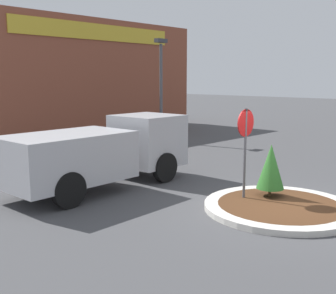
{
  "coord_description": "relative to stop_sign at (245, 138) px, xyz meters",
  "views": [
    {
      "loc": [
        -9.57,
        -5.09,
        3.36
      ],
      "look_at": [
        -0.96,
        3.07,
        1.42
      ],
      "focal_mm": 45.0,
      "sensor_mm": 36.0,
      "label": 1
    }
  ],
  "objects": [
    {
      "name": "ground_plane",
      "position": [
        0.1,
        -1.04,
        -1.79
      ],
      "size": [
        120.0,
        120.0,
        0.0
      ],
      "primitive_type": "plane",
      "color": "#474749"
    },
    {
      "name": "traffic_island",
      "position": [
        0.1,
        -1.04,
        -1.72
      ],
      "size": [
        3.89,
        3.89,
        0.15
      ],
      "color": "beige",
      "rests_on": "ground_plane"
    },
    {
      "name": "stop_sign",
      "position": [
        0.0,
        0.0,
        0.0
      ],
      "size": [
        0.73,
        0.07,
        2.57
      ],
      "color": "#4C4C51",
      "rests_on": "ground_plane"
    },
    {
      "name": "island_shrub",
      "position": [
        0.62,
        -0.44,
        -0.81
      ],
      "size": [
        0.75,
        0.75,
        1.44
      ],
      "color": "brown",
      "rests_on": "traffic_island"
    },
    {
      "name": "utility_truck",
      "position": [
        -1.66,
        4.07,
        -0.64
      ],
      "size": [
        6.09,
        2.32,
        2.13
      ],
      "rotation": [
        0.0,
        0.0,
        0.03
      ],
      "color": "#B2B2B7",
      "rests_on": "ground_plane"
    },
    {
      "name": "storefront_building",
      "position": [
        5.72,
        16.75,
        1.6
      ],
      "size": [
        15.48,
        6.07,
        6.77
      ],
      "color": "brown",
      "rests_on": "ground_plane"
    },
    {
      "name": "light_pole",
      "position": [
        6.44,
        9.44,
        1.42
      ],
      "size": [
        0.7,
        0.3,
        5.37
      ],
      "color": "#4C4C51",
      "rests_on": "ground_plane"
    }
  ]
}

